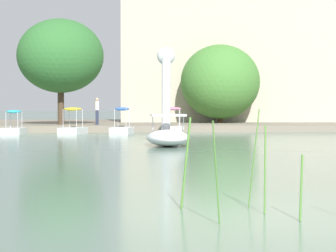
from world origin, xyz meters
name	(u,v)px	position (x,y,z in m)	size (l,w,h in m)	color
ground_plane	(262,217)	(0.00, 0.00, 0.00)	(524.24, 524.24, 0.00)	#567060
shore_bank_far	(163,125)	(0.00, 41.26, 0.20)	(159.11, 21.29, 0.41)	slate
swan_boat	(167,123)	(-0.63, 16.85, 0.89)	(1.73, 3.16, 3.97)	white
pedal_boat_pink	(172,125)	(0.13, 28.75, 0.48)	(1.33, 2.33, 1.55)	white
pedal_boat_blue	(122,126)	(-2.77, 28.68, 0.44)	(1.41, 2.09, 1.53)	white
pedal_boat_yellow	(73,126)	(-5.56, 28.57, 0.48)	(1.58, 2.17, 1.52)	white
pedal_boat_cyan	(14,127)	(-8.85, 28.34, 0.42)	(1.19, 1.99, 1.38)	white
tree_broadleaf_left	(61,56)	(-6.88, 33.82, 4.85)	(7.52, 7.70, 6.84)	#423323
tree_willow_overhanging	(220,82)	(4.02, 38.01, 3.36)	(7.55, 7.88, 5.63)	#4C3823
person_on_path	(97,111)	(-4.48, 33.08, 1.32)	(0.24, 0.24, 1.74)	#23283D
apartment_block	(233,36)	(6.18, 46.70, 7.59)	(18.73, 13.80, 14.37)	#B2A893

